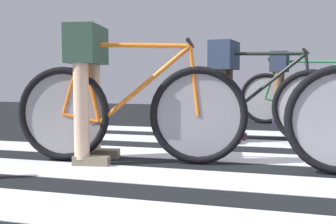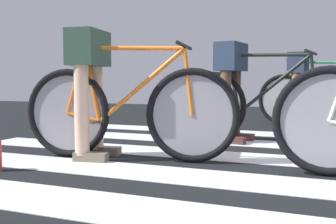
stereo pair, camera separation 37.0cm
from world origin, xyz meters
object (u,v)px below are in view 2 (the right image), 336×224
at_px(cyclist_1_of_4, 89,76).
at_px(bicycle_4_of_4, 322,98).
at_px(bicycle_3_of_4, 261,105).
at_px(cyclist_4_of_4, 298,78).
at_px(bicycle_1_of_4, 127,111).
at_px(cyclist_3_of_4, 231,78).

height_order(cyclist_1_of_4, bicycle_4_of_4, cyclist_1_of_4).
height_order(bicycle_3_of_4, cyclist_4_of_4, cyclist_4_of_4).
relative_size(bicycle_1_of_4, cyclist_1_of_4, 1.70).
bearing_deg(bicycle_1_of_4, cyclist_1_of_4, -180.00).
relative_size(bicycle_3_of_4, cyclist_4_of_4, 1.71).
xyz_separation_m(bicycle_1_of_4, bicycle_4_of_4, (1.40, 2.97, 0.00)).
bearing_deg(bicycle_3_of_4, bicycle_1_of_4, -117.90).
bearing_deg(bicycle_1_of_4, bicycle_4_of_4, 56.33).
xyz_separation_m(cyclist_1_of_4, bicycle_4_of_4, (1.71, 3.02, -0.27)).
distance_m(bicycle_3_of_4, bicycle_4_of_4, 1.87).
relative_size(bicycle_1_of_4, bicycle_4_of_4, 1.00).
relative_size(cyclist_1_of_4, bicycle_4_of_4, 0.59).
bearing_deg(bicycle_4_of_4, cyclist_1_of_4, -112.06).
distance_m(bicycle_1_of_4, bicycle_3_of_4, 1.46).
distance_m(bicycle_1_of_4, cyclist_4_of_4, 3.21).
xyz_separation_m(cyclist_1_of_4, bicycle_3_of_4, (1.17, 1.23, -0.27)).
xyz_separation_m(cyclist_3_of_4, bicycle_4_of_4, (0.85, 1.74, -0.26)).
bearing_deg(bicycle_4_of_4, bicycle_1_of_4, -107.79).
bearing_deg(bicycle_3_of_4, cyclist_4_of_4, 90.67).
height_order(bicycle_1_of_4, bicycle_3_of_4, same).
xyz_separation_m(bicycle_3_of_4, cyclist_3_of_4, (-0.31, 0.04, 0.26)).
relative_size(bicycle_4_of_4, cyclist_4_of_4, 1.71).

